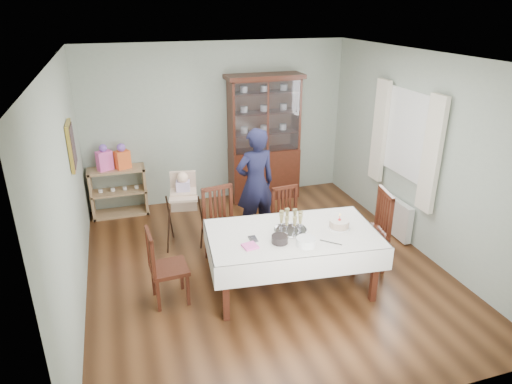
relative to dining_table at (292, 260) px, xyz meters
name	(u,v)px	position (x,y,z in m)	size (l,w,h in m)	color
floor	(264,266)	(-0.17, 0.56, -0.38)	(5.00, 5.00, 0.00)	#593319
room_shell	(252,132)	(-0.17, 1.09, 1.32)	(5.00, 5.00, 5.00)	#9EAA99
dining_table	(292,260)	(0.00, 0.00, 0.00)	(2.11, 1.35, 0.76)	#431A10
china_cabinet	(264,137)	(0.58, 2.82, 0.74)	(1.30, 0.48, 2.18)	#431A10
sideboard	(119,191)	(-1.92, 2.84, 0.02)	(0.90, 0.38, 0.80)	tan
picture_frame	(71,146)	(-2.39, 1.36, 1.27)	(0.04, 0.48, 0.58)	gold
window	(408,135)	(2.05, 0.86, 1.17)	(0.04, 1.02, 1.22)	white
curtain_left	(432,155)	(1.99, 0.24, 1.07)	(0.07, 0.30, 1.55)	silver
curtain_right	(380,131)	(1.99, 1.48, 1.07)	(0.07, 0.30, 1.55)	silver
radiator	(394,216)	(1.99, 0.86, -0.08)	(0.10, 0.80, 0.55)	white
chair_far_left	(224,240)	(-0.63, 0.88, -0.08)	(0.53, 0.53, 1.02)	#431A10
chair_far_right	(289,232)	(0.31, 0.89, -0.11)	(0.44, 0.44, 0.91)	#431A10
chair_end_left	(168,280)	(-1.46, 0.20, -0.11)	(0.44, 0.44, 0.93)	#431A10
chair_end_right	(366,245)	(1.12, 0.17, -0.07)	(0.56, 0.56, 1.06)	#431A10
woman	(255,184)	(0.00, 1.46, 0.45)	(0.61, 0.40, 1.66)	black
high_chair	(185,216)	(-1.04, 1.53, 0.04)	(0.56, 0.56, 1.10)	black
champagne_tray	(291,225)	(-0.01, 0.05, 0.45)	(0.39, 0.39, 0.24)	silver
birthday_cake	(339,224)	(0.58, -0.05, 0.42)	(0.27, 0.27, 0.19)	white
plate_stack_dark	(280,239)	(-0.23, -0.18, 0.42)	(0.19, 0.19, 0.09)	black
plate_stack_white	(306,242)	(0.02, -0.33, 0.42)	(0.22, 0.22, 0.09)	white
napkin_stack	(250,246)	(-0.58, -0.17, 0.39)	(0.16, 0.16, 0.02)	#FF5DB9
cutlery	(250,239)	(-0.53, -0.01, 0.38)	(0.11, 0.17, 0.01)	silver
cake_knife	(331,243)	(0.32, -0.36, 0.38)	(0.26, 0.02, 0.01)	silver
gift_bag_pink	(104,159)	(-2.07, 2.82, 0.60)	(0.27, 0.22, 0.42)	#FF5DB9
gift_bag_orange	(122,157)	(-1.80, 2.82, 0.60)	(0.27, 0.23, 0.41)	orange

